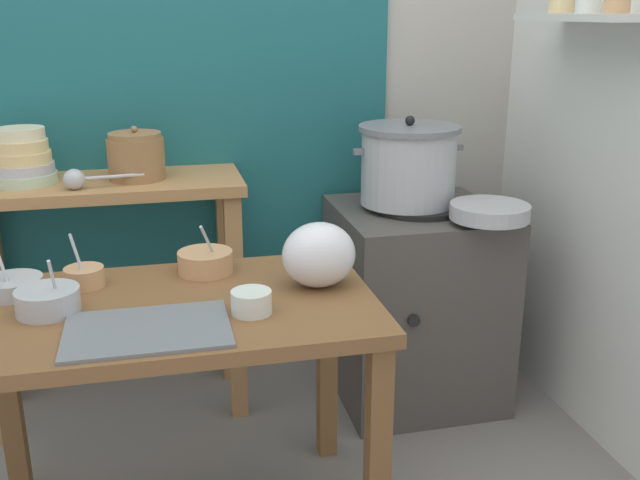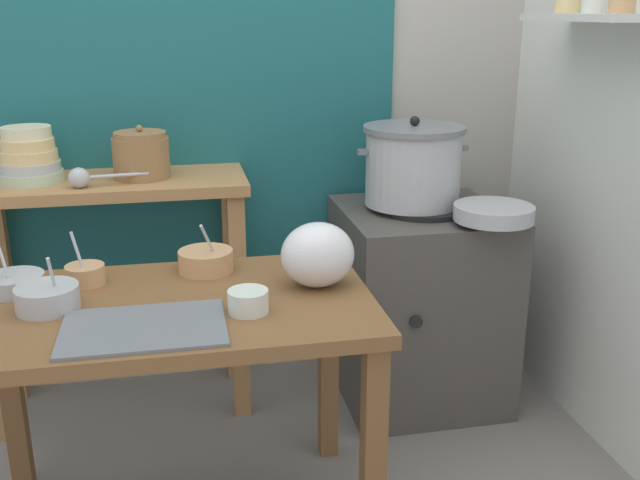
{
  "view_description": "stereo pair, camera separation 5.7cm",
  "coord_description": "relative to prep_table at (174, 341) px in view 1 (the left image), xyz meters",
  "views": [
    {
      "loc": [
        -0.13,
        -1.76,
        1.47
      ],
      "look_at": [
        0.34,
        0.23,
        0.82
      ],
      "focal_mm": 40.61,
      "sensor_mm": 36.0,
      "label": 1
    },
    {
      "loc": [
        -0.07,
        -1.78,
        1.47
      ],
      "look_at": [
        0.34,
        0.23,
        0.82
      ],
      "focal_mm": 40.61,
      "sensor_mm": 36.0,
      "label": 2
    }
  ],
  "objects": [
    {
      "name": "clay_pot",
      "position": [
        -0.08,
        0.75,
        0.37
      ],
      "size": [
        0.2,
        0.2,
        0.19
      ],
      "color": "olive",
      "rests_on": "back_shelf_table"
    },
    {
      "name": "plastic_bag",
      "position": [
        0.42,
        0.04,
        0.2
      ],
      "size": [
        0.21,
        0.17,
        0.19
      ],
      "primitive_type": "ellipsoid",
      "color": "white",
      "rests_on": "prep_table"
    },
    {
      "name": "wall_back",
      "position": [
        0.19,
        1.02,
        0.69
      ],
      "size": [
        4.4,
        0.12,
        2.6
      ],
      "color": "#B2ADA3",
      "rests_on": "ground"
    },
    {
      "name": "ladle",
      "position": [
        -0.27,
        0.64,
        0.33
      ],
      "size": [
        0.26,
        0.07,
        0.07
      ],
      "color": "#B7BABF",
      "rests_on": "back_shelf_table"
    },
    {
      "name": "serving_tray",
      "position": [
        -0.06,
        -0.17,
        0.12
      ],
      "size": [
        0.4,
        0.28,
        0.01
      ],
      "primitive_type": "cube",
      "color": "slate",
      "rests_on": "prep_table"
    },
    {
      "name": "prep_bowl_1",
      "position": [
        -0.31,
        0.01,
        0.15
      ],
      "size": [
        0.16,
        0.16,
        0.15
      ],
      "color": "#B7BABF",
      "rests_on": "prep_table"
    },
    {
      "name": "wide_pan",
      "position": [
        1.1,
        0.37,
        0.2
      ],
      "size": [
        0.28,
        0.28,
        0.05
      ],
      "primitive_type": "cylinder",
      "color": "#B7BABF",
      "rests_on": "stove_block"
    },
    {
      "name": "prep_bowl_4",
      "position": [
        0.2,
        -0.11,
        0.14
      ],
      "size": [
        0.11,
        0.11,
        0.06
      ],
      "color": "silver",
      "rests_on": "prep_table"
    },
    {
      "name": "prep_bowl_3",
      "position": [
        -0.42,
        0.16,
        0.14
      ],
      "size": [
        0.16,
        0.16,
        0.16
      ],
      "color": "#B7BABF",
      "rests_on": "prep_table"
    },
    {
      "name": "prep_bowl_0",
      "position": [
        0.11,
        0.22,
        0.15
      ],
      "size": [
        0.16,
        0.16,
        0.16
      ],
      "color": "tan",
      "rests_on": "prep_table"
    },
    {
      "name": "stove_block",
      "position": [
        0.94,
        0.62,
        -0.23
      ],
      "size": [
        0.6,
        0.61,
        0.78
      ],
      "color": "#4C4742",
      "rests_on": "ground"
    },
    {
      "name": "prep_table",
      "position": [
        0.0,
        0.0,
        0.0
      ],
      "size": [
        1.1,
        0.66,
        0.72
      ],
      "color": "brown",
      "rests_on": "ground"
    },
    {
      "name": "back_shelf_table",
      "position": [
        -0.19,
        0.75,
        0.07
      ],
      "size": [
        0.96,
        0.4,
        0.9
      ],
      "color": "#B27F4C",
      "rests_on": "ground"
    },
    {
      "name": "steamer_pot",
      "position": [
        0.9,
        0.64,
        0.32
      ],
      "size": [
        0.42,
        0.37,
        0.33
      ],
      "color": "#B7BABF",
      "rests_on": "stove_block"
    },
    {
      "name": "bowl_stack_enamel",
      "position": [
        -0.46,
        0.77,
        0.38
      ],
      "size": [
        0.22,
        0.22,
        0.19
      ],
      "color": "#B7D1AD",
      "rests_on": "back_shelf_table"
    },
    {
      "name": "prep_bowl_2",
      "position": [
        -0.23,
        0.18,
        0.14
      ],
      "size": [
        0.11,
        0.11,
        0.16
      ],
      "color": "tan",
      "rests_on": "prep_table"
    }
  ]
}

